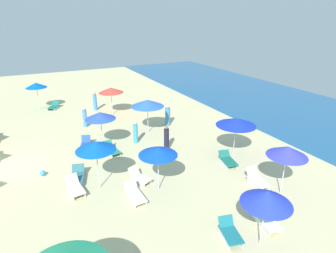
% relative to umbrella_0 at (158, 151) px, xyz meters
% --- Properties ---
extents(ground_plane, '(60.00, 60.00, 0.00)m').
position_rel_umbrella_0_xyz_m(ground_plane, '(-5.66, -6.81, -2.10)').
color(ground_plane, beige).
extents(ocean, '(60.00, 13.08, 0.12)m').
position_rel_umbrella_0_xyz_m(ocean, '(-5.66, 16.65, -2.04)').
color(ocean, '#21588C').
rests_on(ocean, ground_plane).
extents(umbrella_0, '(1.90, 1.90, 2.30)m').
position_rel_umbrella_0_xyz_m(umbrella_0, '(0.00, 0.00, 0.00)').
color(umbrella_0, silver).
rests_on(umbrella_0, ground_plane).
extents(lounge_chair_0_0, '(1.50, 0.66, 0.65)m').
position_rel_umbrella_0_xyz_m(lounge_chair_0_0, '(0.20, -1.33, -1.88)').
color(lounge_chair_0_0, silver).
rests_on(lounge_chair_0_0, ground_plane).
extents(lounge_chair_0_1, '(1.38, 1.01, 0.71)m').
position_rel_umbrella_0_xyz_m(lounge_chair_0_1, '(-1.07, -0.60, -1.84)').
color(lounge_chair_0_1, silver).
rests_on(lounge_chair_0_1, ground_plane).
extents(umbrella_1, '(1.95, 1.95, 2.48)m').
position_rel_umbrella_0_xyz_m(umbrella_1, '(-5.95, -1.27, 0.14)').
color(umbrella_1, silver).
rests_on(umbrella_1, ground_plane).
extents(lounge_chair_1_0, '(1.37, 0.95, 0.72)m').
position_rel_umbrella_0_xyz_m(lounge_chair_1_0, '(-6.42, -2.30, -1.85)').
color(lounge_chair_1_0, silver).
rests_on(lounge_chair_1_0, ground_plane).
extents(lounge_chair_1_1, '(1.56, 0.84, 0.63)m').
position_rel_umbrella_0_xyz_m(lounge_chair_1_1, '(-5.00, -0.97, -1.88)').
color(lounge_chair_1_1, silver).
rests_on(lounge_chair_1_1, ground_plane).
extents(umbrella_2, '(2.40, 2.40, 2.45)m').
position_rel_umbrella_0_xyz_m(umbrella_2, '(-1.26, 5.73, 0.11)').
color(umbrella_2, silver).
rests_on(umbrella_2, ground_plane).
extents(lounge_chair_2_0, '(1.54, 0.96, 0.58)m').
position_rel_umbrella_0_xyz_m(lounge_chair_2_0, '(-0.57, 4.74, -1.88)').
color(lounge_chair_2_0, silver).
rests_on(lounge_chair_2_0, ground_plane).
extents(umbrella_3, '(1.94, 1.94, 2.56)m').
position_rel_umbrella_0_xyz_m(umbrella_3, '(-1.44, -2.61, 0.24)').
color(umbrella_3, silver).
rests_on(umbrella_3, ground_plane).
extents(lounge_chair_3_0, '(1.59, 1.04, 0.65)m').
position_rel_umbrella_0_xyz_m(lounge_chair_3_0, '(-2.63, -3.48, -1.85)').
color(lounge_chair_3_0, silver).
rests_on(lounge_chair_3_0, ground_plane).
extents(lounge_chair_3_1, '(1.43, 0.79, 0.76)m').
position_rel_umbrella_0_xyz_m(lounge_chair_3_1, '(-1.54, -3.78, -1.82)').
color(lounge_chair_3_1, silver).
rests_on(lounge_chair_3_1, ground_plane).
extents(umbrella_4, '(2.11, 2.11, 2.40)m').
position_rel_umbrella_0_xyz_m(umbrella_4, '(-12.30, 1.23, 0.07)').
color(umbrella_4, silver).
rests_on(umbrella_4, ground_plane).
extents(umbrella_5, '(2.40, 2.40, 2.54)m').
position_rel_umbrella_0_xyz_m(umbrella_5, '(-7.00, 2.40, 0.18)').
color(umbrella_5, silver).
rests_on(umbrella_5, ground_plane).
extents(umbrella_6, '(1.85, 1.85, 2.53)m').
position_rel_umbrella_0_xyz_m(umbrella_6, '(-16.63, -4.43, 0.20)').
color(umbrella_6, silver).
rests_on(umbrella_6, ground_plane).
extents(lounge_chair_6_0, '(1.40, 1.20, 0.63)m').
position_rel_umbrella_0_xyz_m(lounge_chair_6_0, '(-16.27, -3.26, -1.87)').
color(lounge_chair_6_0, silver).
rests_on(lounge_chair_6_0, ground_plane).
extents(umbrella_8, '(1.85, 1.85, 2.42)m').
position_rel_umbrella_0_xyz_m(umbrella_8, '(5.07, 1.88, 0.04)').
color(umbrella_8, silver).
rests_on(umbrella_8, ground_plane).
extents(lounge_chair_8_0, '(1.32, 0.88, 0.68)m').
position_rel_umbrella_0_xyz_m(lounge_chair_8_0, '(4.29, 1.07, -1.83)').
color(lounge_chair_8_0, silver).
rests_on(lounge_chair_8_0, ground_plane).
extents(lounge_chair_8_1, '(1.57, 0.88, 0.75)m').
position_rel_umbrella_0_xyz_m(lounge_chair_8_1, '(4.27, 2.91, -1.83)').
color(lounge_chair_8_1, silver).
rests_on(lounge_chair_8_1, ground_plane).
extents(umbrella_9, '(1.88, 1.88, 2.54)m').
position_rel_umbrella_0_xyz_m(umbrella_9, '(3.01, 5.20, 0.18)').
color(umbrella_9, silver).
rests_on(umbrella_9, ground_plane).
extents(lounge_chair_9_0, '(1.42, 0.75, 0.75)m').
position_rel_umbrella_0_xyz_m(lounge_chair_9_0, '(1.94, 4.66, -1.81)').
color(lounge_chair_9_0, silver).
rests_on(lounge_chair_9_0, ground_plane).
extents(beachgoer_0, '(0.43, 0.43, 1.61)m').
position_rel_umbrella_0_xyz_m(beachgoer_0, '(-10.31, -1.52, -1.34)').
color(beachgoer_0, '#4386D3').
rests_on(beachgoer_0, ground_plane).
extents(beachgoer_1, '(0.48, 0.48, 1.66)m').
position_rel_umbrella_0_xyz_m(beachgoer_1, '(-7.69, 4.37, -1.34)').
color(beachgoer_1, teal).
rests_on(beachgoer_1, ground_plane).
extents(beachgoer_2, '(0.41, 0.41, 1.69)m').
position_rel_umbrella_0_xyz_m(beachgoer_2, '(-3.78, 2.32, -1.30)').
color(beachgoer_2, '#1C1B33').
rests_on(beachgoer_2, ground_plane).
extents(beachgoer_3, '(0.36, 0.36, 1.56)m').
position_rel_umbrella_0_xyz_m(beachgoer_3, '(-5.73, 0.96, -1.36)').
color(beachgoer_3, '#3798BD').
rests_on(beachgoer_3, ground_plane).
extents(beachgoer_4, '(0.46, 0.46, 1.70)m').
position_rel_umbrella_0_xyz_m(beachgoer_4, '(-14.18, 0.17, -1.30)').
color(beachgoer_4, '#3B83D7').
rests_on(beachgoer_4, ground_plane).
extents(beach_ball_0, '(0.30, 0.30, 0.30)m').
position_rel_umbrella_0_xyz_m(beach_ball_0, '(-3.99, -5.10, -1.95)').
color(beach_ball_0, '#319BD5').
rests_on(beach_ball_0, ground_plane).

